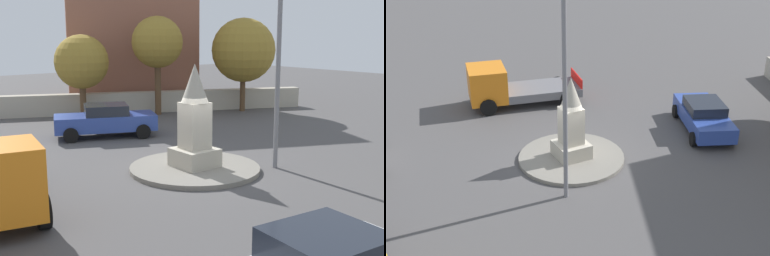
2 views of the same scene
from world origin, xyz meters
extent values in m
plane|color=#4F4C4C|center=(0.00, 0.00, 0.00)|extent=(80.00, 80.00, 0.00)
cylinder|color=gray|center=(0.00, 0.00, 0.08)|extent=(4.40, 4.40, 0.16)
cube|color=#B2AA99|center=(0.00, 0.00, 0.46)|extent=(1.32, 1.32, 0.61)
cube|color=#B2AA99|center=(0.00, 0.00, 1.55)|extent=(0.83, 0.83, 1.56)
cone|color=#B2AA99|center=(0.00, 0.00, 2.96)|extent=(0.91, 0.91, 1.28)
cylinder|color=slate|center=(-2.39, 1.45, 4.40)|extent=(0.16, 0.16, 8.81)
cube|color=#2D479E|center=(-0.34, -6.68, 0.66)|extent=(4.72, 3.34, 0.68)
cube|color=#1E232D|center=(-0.38, -6.67, 1.22)|extent=(2.32, 2.19, 0.45)
cylinder|color=black|center=(1.41, -6.51, 0.32)|extent=(0.67, 0.46, 0.64)
cylinder|color=black|center=(0.72, -8.09, 0.32)|extent=(0.67, 0.46, 0.64)
cylinder|color=black|center=(-1.41, -5.28, 0.32)|extent=(0.67, 0.46, 0.64)
cylinder|color=black|center=(-2.10, -6.86, 0.32)|extent=(0.67, 0.46, 0.64)
cube|color=orange|center=(6.98, 1.23, 1.27)|extent=(2.51, 2.24, 1.70)
cube|color=slate|center=(6.40, -1.55, 0.63)|extent=(2.92, 4.21, 0.42)
cube|color=red|center=(6.01, -3.40, 1.09)|extent=(2.06, 0.49, 0.50)
cylinder|color=black|center=(5.94, 1.58, 0.42)|extent=(0.45, 0.88, 0.84)
cylinder|color=black|center=(8.08, 1.13, 0.42)|extent=(0.45, 0.88, 0.84)
cylinder|color=black|center=(5.10, -2.43, 0.42)|extent=(0.45, 0.88, 0.84)
cylinder|color=black|center=(7.24, -2.87, 0.42)|extent=(0.45, 0.88, 0.84)
camera|label=1|loc=(10.18, 12.47, 4.66)|focal=46.25mm
camera|label=2|loc=(-16.21, 8.25, 10.13)|focal=46.61mm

